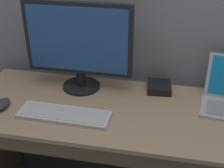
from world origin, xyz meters
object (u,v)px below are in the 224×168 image
object	(u,v)px
wired_keyboard	(64,115)
computer_mouse	(2,104)
external_drive_box	(159,87)
external_monitor	(78,44)

from	to	relation	value
wired_keyboard	computer_mouse	distance (m)	0.34
wired_keyboard	external_drive_box	bearing A→B (deg)	38.47
computer_mouse	external_drive_box	distance (m)	0.84
wired_keyboard	external_drive_box	world-z (taller)	external_drive_box
wired_keyboard	computer_mouse	bearing A→B (deg)	178.16
external_monitor	computer_mouse	world-z (taller)	external_monitor
external_monitor	computer_mouse	bearing A→B (deg)	-141.38
computer_mouse	wired_keyboard	bearing A→B (deg)	-3.04
computer_mouse	external_drive_box	size ratio (longest dim) A/B	0.83
external_drive_box	wired_keyboard	bearing A→B (deg)	-141.53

